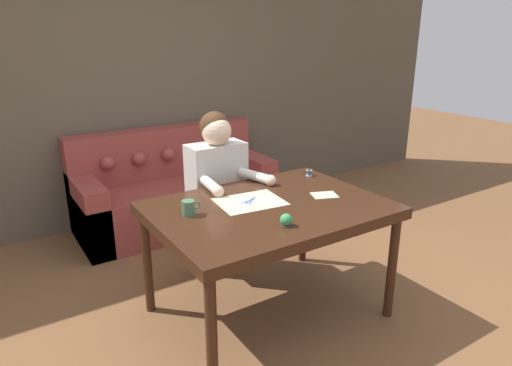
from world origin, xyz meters
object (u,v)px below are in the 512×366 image
Objects in this scene: dining_table at (269,215)px; person at (218,192)px; couch at (174,192)px; pin_cushion at (286,220)px; scissors at (251,200)px; thread_spool at (309,173)px; mug at (189,208)px.

dining_table is 1.14× the size of person.
pin_cushion is (-0.18, -2.04, 0.48)m from couch.
thread_spool is (0.64, 0.21, 0.02)m from scissors.
couch is at bearing 70.63° from mug.
couch reaches higher than mug.
dining_table is 0.34m from pin_cushion.
mug is (-0.43, -0.00, 0.04)m from scissors.
couch is 1.09m from person.
person is 0.70m from thread_spool.
person is at bearing 89.30° from dining_table.
thread_spool reaches higher than dining_table.
thread_spool is at bearing -31.64° from person.
couch reaches higher than thread_spool.
couch is 40.59× the size of thread_spool.
mug is 1.09m from thread_spool.
pin_cushion is at bearing -136.76° from thread_spool.
thread_spool is 0.94m from pin_cushion.
mug is (-0.49, -0.57, 0.17)m from person.
dining_table is at bearing -150.44° from thread_spool.
person is 1.02m from pin_cushion.
person is at bearing 49.16° from mug.
dining_table is 5.98× the size of scissors.
couch is at bearing 85.29° from scissors.
couch is at bearing 87.36° from dining_table.
dining_table is 0.68m from thread_spool.
person is 0.77m from mug.
dining_table is 31.60× the size of thread_spool.
couch is 2.10m from pin_cushion.
dining_table is 12.58× the size of mug.
couch is at bearing 85.02° from pin_cushion.
mug is 2.51× the size of thread_spool.
dining_table is at bearing -92.64° from couch.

